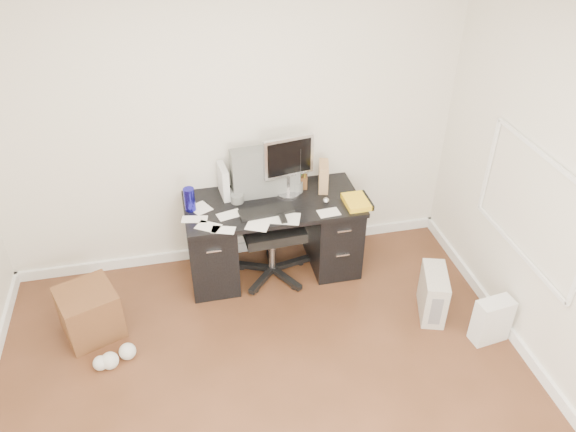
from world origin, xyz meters
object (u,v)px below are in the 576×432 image
(lcd_monitor, at_px, (288,166))
(pc_tower, at_px, (433,294))
(keyboard, at_px, (267,211))
(office_chair, at_px, (271,220))
(desk, at_px, (273,235))
(wicker_basket, at_px, (90,312))

(lcd_monitor, distance_m, pc_tower, 1.60)
(keyboard, xyz_separation_m, office_chair, (0.06, 0.11, -0.17))
(keyboard, distance_m, pc_tower, 1.54)
(desk, height_order, pc_tower, desk)
(keyboard, bearing_deg, lcd_monitor, 39.76)
(lcd_monitor, relative_size, wicker_basket, 1.32)
(lcd_monitor, height_order, office_chair, lcd_monitor)
(pc_tower, xyz_separation_m, wicker_basket, (-2.75, 0.38, 0.00))
(office_chair, relative_size, pc_tower, 2.87)
(office_chair, bearing_deg, wicker_basket, -167.88)
(wicker_basket, bearing_deg, keyboard, 11.28)
(desk, relative_size, pc_tower, 3.64)
(office_chair, relative_size, wicker_basket, 2.83)
(desk, xyz_separation_m, keyboard, (-0.08, -0.15, 0.36))
(desk, bearing_deg, lcd_monitor, 31.65)
(keyboard, bearing_deg, office_chair, 56.18)
(pc_tower, relative_size, wicker_basket, 0.98)
(desk, xyz_separation_m, pc_tower, (1.18, -0.83, -0.19))
(desk, relative_size, keyboard, 3.31)
(desk, distance_m, wicker_basket, 1.65)
(pc_tower, bearing_deg, office_chair, 164.63)
(pc_tower, bearing_deg, keyboard, 169.60)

